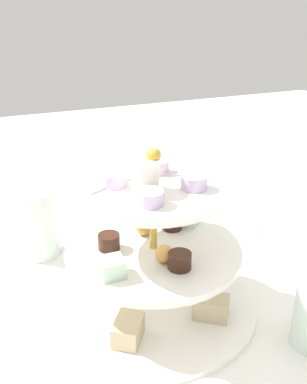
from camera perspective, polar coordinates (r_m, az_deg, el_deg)
name	(u,v)px	position (r m, az deg, el deg)	size (l,w,h in m)	color
ground_plane	(154,307)	(0.70, 0.00, -13.99)	(2.40, 2.40, 0.00)	white
tiered_serving_stand	(153,262)	(0.65, -0.05, -8.65)	(0.30, 0.30, 0.25)	white
water_glass_tall_right	(38,223)	(0.82, -14.10, -3.73)	(0.07, 0.07, 0.12)	silver
butter_knife_left	(222,221)	(0.93, 8.42, -3.63)	(0.17, 0.01, 0.00)	silver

